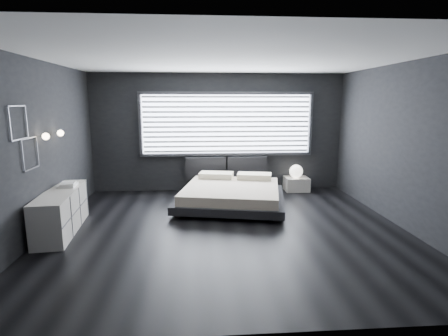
{
  "coord_description": "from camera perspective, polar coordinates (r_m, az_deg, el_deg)",
  "views": [
    {
      "loc": [
        -0.47,
        -5.64,
        2.14
      ],
      "look_at": [
        0.0,
        0.85,
        0.9
      ],
      "focal_mm": 28.0,
      "sensor_mm": 36.0,
      "label": 1
    }
  ],
  "objects": [
    {
      "name": "room",
      "position": [
        5.71,
        0.62,
        3.34
      ],
      "size": [
        6.04,
        6.0,
        2.8
      ],
      "color": "black",
      "rests_on": "ground"
    },
    {
      "name": "window",
      "position": [
        8.38,
        0.46,
        7.17
      ],
      "size": [
        4.14,
        0.09,
        1.52
      ],
      "color": "white",
      "rests_on": "ground"
    },
    {
      "name": "headboard",
      "position": [
        8.45,
        0.4,
        0.09
      ],
      "size": [
        1.96,
        0.16,
        0.52
      ],
      "color": "black",
      "rests_on": "ground"
    },
    {
      "name": "sconce_near",
      "position": [
        6.2,
        -27.12,
        4.62
      ],
      "size": [
        0.18,
        0.11,
        0.11
      ],
      "color": "silver",
      "rests_on": "ground"
    },
    {
      "name": "sconce_far",
      "position": [
        6.76,
        -25.16,
        5.19
      ],
      "size": [
        0.18,
        0.11,
        0.11
      ],
      "color": "silver",
      "rests_on": "ground"
    },
    {
      "name": "wall_art_upper",
      "position": [
        5.68,
        -30.52,
        6.38
      ],
      "size": [
        0.01,
        0.48,
        0.48
      ],
      "color": "#47474C",
      "rests_on": "ground"
    },
    {
      "name": "wall_art_lower",
      "position": [
        5.95,
        -29.04,
        2.09
      ],
      "size": [
        0.01,
        0.48,
        0.48
      ],
      "color": "#47474C",
      "rests_on": "ground"
    },
    {
      "name": "bed",
      "position": [
        7.28,
        1.26,
        -4.21
      ],
      "size": [
        2.49,
        2.42,
        0.55
      ],
      "color": "black",
      "rests_on": "ground"
    },
    {
      "name": "nightstand",
      "position": [
        8.7,
        11.73,
        -2.56
      ],
      "size": [
        0.57,
        0.47,
        0.33
      ],
      "primitive_type": "cube",
      "rotation": [
        0.0,
        0.0,
        -0.0
      ],
      "color": "silver",
      "rests_on": "ground"
    },
    {
      "name": "orb_lamp",
      "position": [
        8.59,
        11.69,
        -0.53
      ],
      "size": [
        0.32,
        0.32,
        0.32
      ],
      "primitive_type": "sphere",
      "color": "white",
      "rests_on": "nightstand"
    },
    {
      "name": "dresser",
      "position": [
        6.45,
        -24.99,
        -6.42
      ],
      "size": [
        0.64,
        1.76,
        0.69
      ],
      "color": "silver",
      "rests_on": "ground"
    },
    {
      "name": "book_stack",
      "position": [
        6.66,
        -24.13,
        -2.46
      ],
      "size": [
        0.3,
        0.38,
        0.07
      ],
      "color": "white",
      "rests_on": "dresser"
    }
  ]
}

